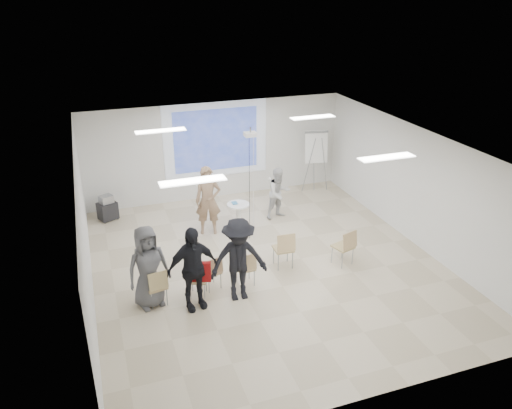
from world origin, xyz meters
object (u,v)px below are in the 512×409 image
object	(u,v)px
laptop	(211,270)
flipchart_easel	(316,148)
player_right	(279,191)
chair_far_left	(157,285)
audience_mid	(239,255)
audience_outer	(147,262)
audience_left	(192,263)
av_cart	(107,209)
chair_center	(246,266)
chair_right_far	(346,245)
chair_left_inner	(213,270)
chair_left_mid	(197,278)
chair_right_inner	(284,247)
pedestal_table	(238,214)
player_left	(208,196)

from	to	relation	value
laptop	flipchart_easel	world-z (taller)	flipchart_easel
player_right	chair_far_left	size ratio (longest dim) A/B	1.92
audience_mid	audience_outer	bearing A→B (deg)	171.20
audience_left	av_cart	xyz separation A→B (m)	(-1.39, 4.94, -0.71)
chair_center	flipchart_easel	distance (m)	6.04
player_right	chair_right_far	world-z (taller)	player_right
chair_left_inner	audience_mid	size ratio (longest dim) A/B	0.38
player_right	chair_far_left	bearing A→B (deg)	-154.18
chair_left_mid	chair_right_inner	distance (m)	2.26
chair_right_far	audience_left	size ratio (longest dim) A/B	0.44
pedestal_table	laptop	world-z (taller)	pedestal_table
flipchart_easel	av_cart	size ratio (longest dim) A/B	2.70
chair_far_left	chair_center	size ratio (longest dim) A/B	1.04
chair_right_inner	pedestal_table	bearing A→B (deg)	102.69
pedestal_table	audience_left	bearing A→B (deg)	-121.68
laptop	av_cart	world-z (taller)	av_cart
chair_right_inner	player_left	bearing A→B (deg)	120.19
audience_left	audience_mid	distance (m)	0.98
chair_right_far	audience_mid	distance (m)	2.88
player_left	laptop	world-z (taller)	player_left
laptop	audience_outer	world-z (taller)	audience_outer
chair_right_inner	flipchart_easel	size ratio (longest dim) A/B	0.47
player_left	audience_left	size ratio (longest dim) A/B	1.01
chair_right_far	av_cart	world-z (taller)	chair_right_far
chair_center	audience_mid	xyz separation A→B (m)	(-0.30, -0.40, 0.57)
chair_right_far	laptop	world-z (taller)	chair_right_far
player_right	pedestal_table	bearing A→B (deg)	-179.75
player_right	chair_right_inner	world-z (taller)	player_right
chair_center	player_left	bearing A→B (deg)	89.49
audience_outer	av_cart	size ratio (longest dim) A/B	2.74
laptop	chair_right_far	bearing A→B (deg)	160.43
player_right	audience_mid	distance (m)	4.17
chair_left_inner	flipchart_easel	world-z (taller)	flipchart_easel
chair_right_inner	laptop	distance (m)	1.86
chair_far_left	chair_right_far	bearing A→B (deg)	-8.49
chair_left_inner	audience_left	size ratio (longest dim) A/B	0.38
audience_mid	chair_left_mid	bearing A→B (deg)	162.64
audience_left	pedestal_table	bearing A→B (deg)	49.03
audience_mid	flipchart_easel	size ratio (longest dim) A/B	1.06
flipchart_easel	audience_outer	bearing A→B (deg)	-132.42
audience_left	flipchart_easel	world-z (taller)	audience_left
player_left	player_right	world-z (taller)	player_left
audience_outer	audience_mid	bearing A→B (deg)	-26.31
audience_left	chair_left_mid	bearing A→B (deg)	54.44
chair_left_inner	pedestal_table	bearing A→B (deg)	44.45
chair_left_mid	laptop	distance (m)	0.46
laptop	chair_center	bearing A→B (deg)	148.58
audience_mid	audience_outer	world-z (taller)	audience_mid
laptop	audience_left	bearing A→B (deg)	31.82
player_left	chair_right_far	size ratio (longest dim) A/B	2.31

